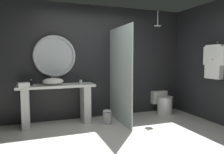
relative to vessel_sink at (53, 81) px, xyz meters
The scene contains 14 objects.
ground_plane 2.05m from the vessel_sink, 58.44° to the right, with size 5.76×5.76×0.00m, color silver.
back_wall_panel 1.09m from the vessel_sink, 19.15° to the left, with size 4.80×0.10×2.60m, color #232326.
side_wall_right 3.43m from the vessel_sink, 13.68° to the right, with size 0.10×2.47×2.60m, color #232326.
vanity_counter 0.40m from the vessel_sink, ahead, with size 1.56×0.52×0.84m.
vessel_sink is the anchor object (origin of this frame).
tumbler_cup 0.58m from the vessel_sink, ahead, with size 0.06×0.06×0.08m, color silver.
soap_dispenser 0.43m from the vessel_sink, behind, with size 0.07×0.07×0.13m.
round_wall_mirror 0.58m from the vessel_sink, 74.71° to the left, with size 0.91×0.06×0.91m.
shower_glass_panel 1.40m from the vessel_sink, 13.73° to the right, with size 0.02×1.23×2.05m, color silver.
rain_shower_head 2.75m from the vessel_sink, ahead, with size 0.16×0.16×0.36m.
hanging_bathrobe 3.38m from the vessel_sink, 18.90° to the right, with size 0.20×0.57×0.78m.
toilet 2.77m from the vessel_sink, ahead, with size 0.41×0.60×0.53m.
waste_bin 1.35m from the vessel_sink, 17.57° to the right, with size 0.18×0.18×0.31m.
folded_hand_towel 0.58m from the vessel_sink, 164.42° to the right, with size 0.20×0.19×0.08m, color white.
Camera 1 is at (-1.32, -2.92, 1.39)m, focal length 33.85 mm.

